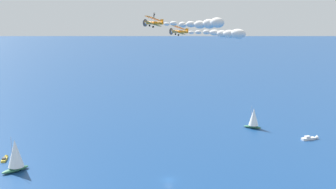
% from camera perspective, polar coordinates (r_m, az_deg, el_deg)
% --- Properties ---
extents(ground_plane, '(2000.00, 2000.00, 0.00)m').
position_cam_1_polar(ground_plane, '(144.85, 0.09, -11.50)').
color(ground_plane, navy).
extents(motorboat_near_centre, '(7.88, 5.57, 2.29)m').
position_cam_1_polar(motorboat_near_centre, '(198.07, 18.80, -5.65)').
color(motorboat_near_centre, white).
rests_on(motorboat_near_centre, ground_plane).
extents(sailboat_far_stbd, '(10.09, 5.56, 13.00)m').
position_cam_1_polar(sailboat_far_stbd, '(159.49, -20.04, -7.77)').
color(sailboat_far_stbd, '#33704C').
rests_on(sailboat_far_stbd, ground_plane).
extents(sailboat_offshore, '(5.96, 9.01, 11.19)m').
position_cam_1_polar(sailboat_offshore, '(208.57, 11.56, -3.16)').
color(sailboat_offshore, '#33704C').
rests_on(sailboat_offshore, ground_plane).
extents(motorboat_outer_ring_a, '(4.83, 5.55, 1.71)m').
position_cam_1_polar(motorboat_outer_ring_a, '(174.38, -21.32, -8.15)').
color(motorboat_outer_ring_a, gold).
rests_on(motorboat_outer_ring_a, ground_plane).
extents(biplane_lead, '(7.51, 6.93, 3.68)m').
position_cam_1_polar(biplane_lead, '(127.71, -2.03, 9.76)').
color(biplane_lead, orange).
extents(wingwalker_lead, '(0.91, 0.26, 1.79)m').
position_cam_1_polar(wingwalker_lead, '(128.07, -1.91, 10.72)').
color(wingwalker_lead, black).
extents(smoke_trail_lead, '(5.24, 20.29, 3.68)m').
position_cam_1_polar(smoke_trail_lead, '(117.86, 4.89, 9.58)').
color(smoke_trail_lead, silver).
extents(biplane_wingman, '(7.51, 6.93, 3.68)m').
position_cam_1_polar(biplane_wingman, '(141.05, 1.47, 8.61)').
color(biplane_wingman, orange).
extents(wingwalker_wingman, '(0.91, 0.26, 1.79)m').
position_cam_1_polar(wingwalker_wingman, '(141.38, 1.58, 9.48)').
color(wingwalker_wingman, white).
extents(smoke_trail_wingman, '(4.88, 20.83, 3.57)m').
position_cam_1_polar(smoke_trail_wingman, '(131.51, 8.01, 8.21)').
color(smoke_trail_wingman, silver).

